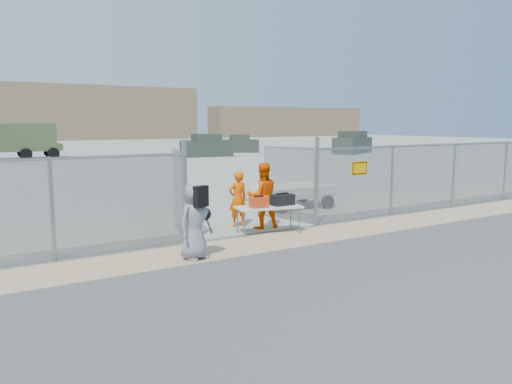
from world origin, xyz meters
TOP-DOWN VIEW (x-y plane):
  - ground at (0.00, 0.00)m, footprint 160.00×160.00m
  - tarmac_inside at (0.00, 42.00)m, footprint 160.00×80.00m
  - dirt_strip at (0.00, 1.00)m, footprint 44.00×1.60m
  - distant_hills at (5.00, 78.00)m, footprint 140.00×6.00m
  - chain_link_fence at (0.00, 2.00)m, footprint 40.00×0.20m
  - folding_table at (0.26, 1.80)m, footprint 1.83×1.06m
  - orange_bag at (-0.07, 1.76)m, footprint 0.47×0.35m
  - black_duffel at (0.66, 1.75)m, footprint 0.61×0.37m
  - security_worker_left at (0.03, 3.01)m, footprint 0.57×0.38m
  - security_worker_right at (0.49, 2.45)m, footprint 1.03×0.89m
  - visitor at (-2.42, 0.54)m, footprint 0.92×0.73m
  - utility_trailer at (3.13, 4.69)m, footprint 3.47×1.88m
  - military_truck at (-1.74, 34.58)m, footprint 5.97×2.35m
  - parked_vehicle_near at (12.05, 29.54)m, footprint 4.39×2.39m
  - parked_vehicle_mid at (17.45, 33.32)m, footprint 4.11×3.27m
  - parked_vehicle_far at (25.58, 26.20)m, footprint 5.00×3.72m

SIDE VIEW (x-z plane):
  - ground at x=0.00m, z-range 0.00..0.00m
  - tarmac_inside at x=0.00m, z-range 0.00..0.01m
  - dirt_strip at x=0.00m, z-range 0.00..0.01m
  - folding_table at x=0.26m, z-range 0.00..0.73m
  - utility_trailer at x=3.13m, z-range 0.00..0.83m
  - security_worker_left at x=0.03m, z-range 0.00..1.56m
  - visitor at x=-2.42m, z-range 0.00..1.65m
  - parked_vehicle_mid at x=17.45m, z-range 0.00..1.70m
  - orange_bag at x=-0.07m, z-range 0.73..1.00m
  - black_duffel at x=0.66m, z-range 0.73..1.02m
  - security_worker_right at x=0.49m, z-range 0.00..1.81m
  - parked_vehicle_near at x=12.05m, z-range 0.00..1.89m
  - parked_vehicle_far at x=25.58m, z-range 0.00..2.06m
  - chain_link_fence at x=0.00m, z-range 0.00..2.20m
  - military_truck at x=-1.74m, z-range 0.00..2.82m
  - distant_hills at x=5.00m, z-range 0.00..9.00m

